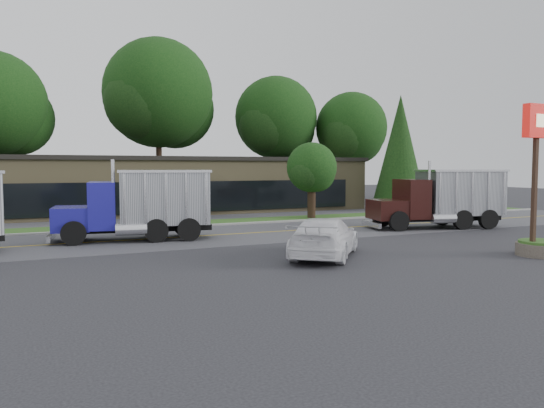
{
  "coord_description": "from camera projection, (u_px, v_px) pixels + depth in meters",
  "views": [
    {
      "loc": [
        -8.15,
        -16.74,
        3.52
      ],
      "look_at": [
        2.43,
        5.47,
        1.8
      ],
      "focal_mm": 35.0,
      "sensor_mm": 36.0,
      "label": 1
    }
  ],
  "objects": [
    {
      "name": "ground",
      "position": [
        276.0,
        266.0,
        18.82
      ],
      "size": [
        140.0,
        140.0,
        0.0
      ],
      "primitive_type": "plane",
      "color": "#38383E",
      "rests_on": "ground"
    },
    {
      "name": "road",
      "position": [
        199.0,
        236.0,
        26.92
      ],
      "size": [
        60.0,
        8.0,
        0.02
      ],
      "primitive_type": "cube",
      "color": "#59595F",
      "rests_on": "ground"
    },
    {
      "name": "center_line",
      "position": [
        199.0,
        236.0,
        26.92
      ],
      "size": [
        60.0,
        0.12,
        0.01
      ],
      "primitive_type": "cube",
      "color": "gold",
      "rests_on": "ground"
    },
    {
      "name": "curb",
      "position": [
        177.0,
        228.0,
        30.71
      ],
      "size": [
        60.0,
        0.3,
        0.12
      ],
      "primitive_type": "cube",
      "color": "#9E9E99",
      "rests_on": "ground"
    },
    {
      "name": "grass_verge",
      "position": [
        169.0,
        225.0,
        32.33
      ],
      "size": [
        60.0,
        3.4,
        0.03
      ],
      "primitive_type": "cube",
      "color": "#2B511B",
      "rests_on": "ground"
    },
    {
      "name": "far_parking",
      "position": [
        151.0,
        218.0,
        36.83
      ],
      "size": [
        60.0,
        7.0,
        0.02
      ],
      "primitive_type": "cube",
      "color": "#59595F",
      "rests_on": "ground"
    },
    {
      "name": "strip_mall",
      "position": [
        158.0,
        186.0,
        42.95
      ],
      "size": [
        32.0,
        12.0,
        4.0
      ],
      "primitive_type": "cube",
      "color": "#897954",
      "rests_on": "ground"
    },
    {
      "name": "bilo_sign",
      "position": [
        543.0,
        205.0,
        20.93
      ],
      "size": [
        2.2,
        1.9,
        5.95
      ],
      "color": "#6B6054",
      "rests_on": "ground"
    },
    {
      "name": "tree_far_c",
      "position": [
        160.0,
        99.0,
        50.64
      ],
      "size": [
        11.04,
        10.39,
        15.74
      ],
      "color": "#382619",
      "rests_on": "ground"
    },
    {
      "name": "tree_far_d",
      "position": [
        277.0,
        122.0,
        54.99
      ],
      "size": [
        9.02,
        8.49,
        12.87
      ],
      "color": "#382619",
      "rests_on": "ground"
    },
    {
      "name": "tree_far_e",
      "position": [
        352.0,
        131.0,
        56.66
      ],
      "size": [
        8.05,
        7.58,
        11.49
      ],
      "color": "#382619",
      "rests_on": "ground"
    },
    {
      "name": "evergreen_right",
      "position": [
        400.0,
        147.0,
        43.25
      ],
      "size": [
        4.13,
        4.13,
        9.4
      ],
      "color": "#382619",
      "rests_on": "ground"
    },
    {
      "name": "tree_verge",
      "position": [
        312.0,
        170.0,
        36.45
      ],
      "size": [
        3.66,
        3.44,
        5.22
      ],
      "color": "#382619",
      "rests_on": "ground"
    },
    {
      "name": "dump_truck_blue",
      "position": [
        143.0,
        203.0,
        25.49
      ],
      "size": [
        7.51,
        3.72,
        3.36
      ],
      "rotation": [
        0.0,
        0.0,
        2.98
      ],
      "color": "black",
      "rests_on": "ground"
    },
    {
      "name": "dump_truck_maroon",
      "position": [
        443.0,
        197.0,
        30.57
      ],
      "size": [
        8.02,
        4.29,
        3.36
      ],
      "rotation": [
        0.0,
        0.0,
        2.9
      ],
      "color": "black",
      "rests_on": "ground"
    },
    {
      "name": "rally_car",
      "position": [
        324.0,
        237.0,
        20.75
      ],
      "size": [
        5.14,
        5.44,
        1.55
      ],
      "primitive_type": "imported",
      "rotation": [
        0.0,
        0.0,
        2.42
      ],
      "color": "white",
      "rests_on": "ground"
    }
  ]
}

